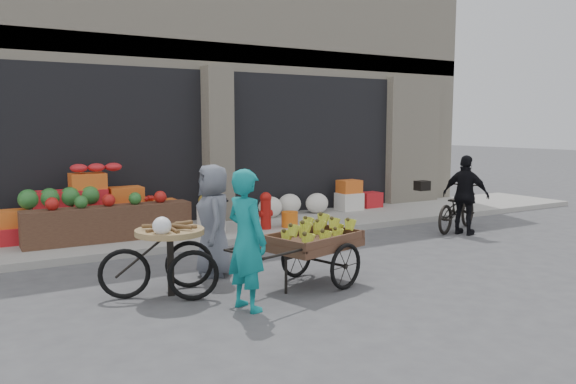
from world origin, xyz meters
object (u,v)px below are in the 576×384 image
fire_hydrant (266,209)px  banana_cart (312,239)px  seated_person (218,203)px  cyclist (466,195)px  bicycle (457,208)px  vendor_grey (213,220)px  orange_bucket (290,219)px  vendor_woman (247,240)px  tricycle_cart (170,251)px  pineapple_bin (211,221)px

fire_hydrant → banana_cart: (-1.09, -3.30, 0.12)m
seated_person → cyclist: size_ratio=0.61×
cyclist → bicycle: bearing=-47.7°
banana_cart → vendor_grey: size_ratio=1.39×
bicycle → cyclist: size_ratio=1.12×
bicycle → orange_bucket: bearing=43.4°
fire_hydrant → vendor_woman: bearing=-121.0°
tricycle_cart → cyclist: 6.21m
vendor_grey → bicycle: (5.50, 0.67, -0.33)m
tricycle_cart → vendor_woman: bearing=-42.3°
vendor_grey → cyclist: vendor_grey is taller
orange_bucket → cyclist: bearing=-33.1°
banana_cart → vendor_woman: size_ratio=1.35×
seated_person → bicycle: seated_person is taller
orange_bucket → tricycle_cart: size_ratio=0.22×
vendor_grey → bicycle: bearing=110.3°
pineapple_bin → bicycle: bearing=-18.4°
bicycle → vendor_woman: bearing=90.0°
seated_person → tricycle_cart: (-2.13, -3.42, -0.02)m
tricycle_cart → banana_cart: bearing=-1.0°
cyclist → orange_bucket: bearing=35.8°
banana_cart → bicycle: bearing=5.5°
orange_bucket → tricycle_cart: bearing=-140.7°
vendor_grey → tricycle_cart: bearing=-40.6°
tricycle_cart → vendor_grey: vendor_grey is taller
fire_hydrant → vendor_woman: 4.35m
fire_hydrant → bicycle: bicycle is taller
orange_bucket → vendor_grey: 3.30m
pineapple_bin → vendor_grey: 2.42m
orange_bucket → tricycle_cart: (-3.33, -2.72, 0.30)m
fire_hydrant → vendor_grey: bearing=-132.5°
bicycle → vendor_grey: bearing=75.8°
fire_hydrant → cyclist: 3.83m
tricycle_cart → fire_hydrant: bearing=60.4°
pineapple_bin → vendor_grey: vendor_grey is taller
seated_person → vendor_woman: size_ratio=0.58×
vendor_grey → cyclist: bearing=106.3°
bicycle → cyclist: (-0.20, -0.40, 0.31)m
pineapple_bin → tricycle_cart: bearing=-121.4°
fire_hydrant → vendor_woman: size_ratio=0.44×
seated_person → vendor_grey: size_ratio=0.60×
pineapple_bin → tricycle_cart: 3.32m
fire_hydrant → tricycle_cart: size_ratio=0.49×
vendor_woman → fire_hydrant: bearing=-44.1°
seated_person → vendor_grey: bearing=-124.5°
pineapple_bin → vendor_woman: vendor_woman is taller
tricycle_cart → bicycle: 6.48m
tricycle_cart → vendor_grey: size_ratio=0.94×
orange_bucket → cyclist: (2.82, -1.84, 0.49)m
pineapple_bin → vendor_woman: size_ratio=0.32×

